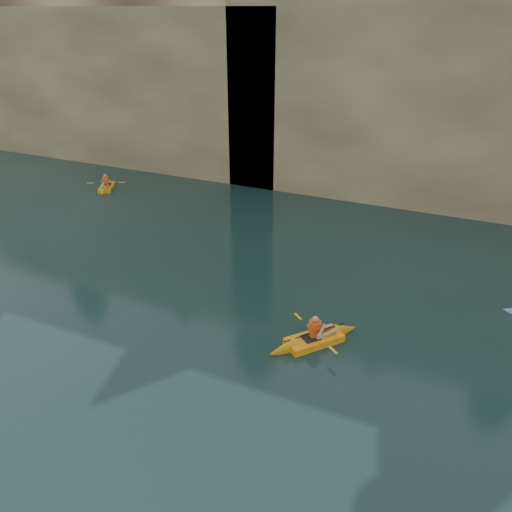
% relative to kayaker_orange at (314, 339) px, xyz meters
% --- Properties ---
extents(cliff, '(70.00, 16.00, 12.00)m').
position_rel_kayaker_orange_xyz_m(cliff, '(-0.25, 22.43, 5.84)').
color(cliff, tan).
rests_on(cliff, ground).
extents(cliff_slab_west, '(26.00, 2.40, 10.56)m').
position_rel_kayaker_orange_xyz_m(cliff_slab_west, '(-20.25, 15.03, 5.12)').
color(cliff_slab_west, tan).
rests_on(cliff_slab_west, ground).
extents(cliff_slab_center, '(24.00, 2.40, 11.40)m').
position_rel_kayaker_orange_xyz_m(cliff_slab_center, '(1.75, 15.03, 5.54)').
color(cliff_slab_center, tan).
rests_on(cliff_slab_center, ground).
extents(sea_cave_west, '(4.50, 1.00, 4.00)m').
position_rel_kayaker_orange_xyz_m(sea_cave_west, '(-18.25, 14.38, 1.84)').
color(sea_cave_west, black).
rests_on(sea_cave_west, ground).
extents(sea_cave_center, '(3.50, 1.00, 3.20)m').
position_rel_kayaker_orange_xyz_m(sea_cave_center, '(-4.25, 14.38, 1.44)').
color(sea_cave_center, black).
rests_on(sea_cave_center, ground).
extents(kayaker_orange, '(2.78, 3.18, 1.31)m').
position_rel_kayaker_orange_xyz_m(kayaker_orange, '(0.00, 0.00, 0.00)').
color(kayaker_orange, orange).
rests_on(kayaker_orange, ground).
extents(kayaker_yellow, '(2.11, 2.89, 1.19)m').
position_rel_kayaker_orange_xyz_m(kayaker_yellow, '(-16.76, 9.82, -0.01)').
color(kayaker_yellow, yellow).
rests_on(kayaker_yellow, ground).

